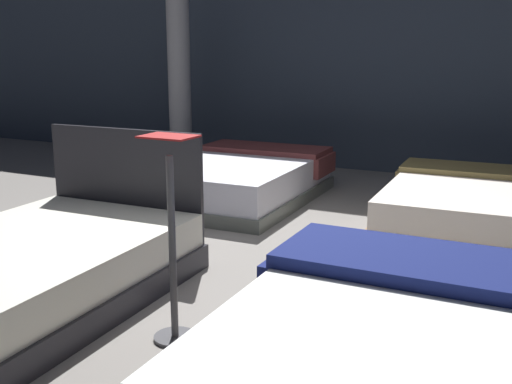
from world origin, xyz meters
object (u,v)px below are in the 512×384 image
bed_1 (392,348)px  price_sign (173,263)px  bed_0 (36,267)px  support_pillar (178,35)px  bed_3 (470,207)px  bed_2 (239,180)px

bed_1 → price_sign: price_sign is taller
bed_0 → support_pillar: (-1.66, 4.25, 1.54)m
bed_3 → price_sign: size_ratio=1.73×
bed_1 → support_pillar: 6.08m
bed_1 → price_sign: 1.23m
bed_3 → support_pillar: support_pillar is taller
bed_1 → bed_3: (-0.03, 2.92, -0.01)m
bed_0 → bed_3: 3.67m
bed_0 → price_sign: bearing=-6.2°
bed_0 → bed_3: size_ratio=1.06×
bed_1 → bed_2: 3.83m
bed_3 → bed_0: bearing=-131.2°
bed_0 → price_sign: 1.15m
bed_2 → bed_0: bearing=-90.4°
bed_2 → support_pillar: 2.59m
bed_2 → price_sign: price_sign is taller
bed_1 → support_pillar: size_ratio=0.60×
bed_3 → bed_2: bearing=176.2°
bed_1 → bed_3: 2.92m
bed_1 → price_sign: size_ratio=1.82×
bed_2 → bed_3: size_ratio=1.07×
bed_1 → bed_3: bed_1 is taller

